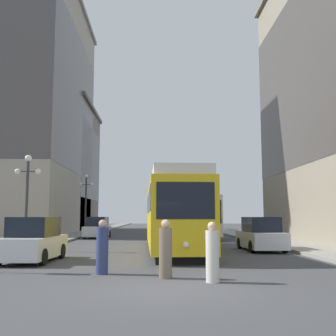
{
  "coord_description": "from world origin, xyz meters",
  "views": [
    {
      "loc": [
        -0.35,
        -10.53,
        1.83
      ],
      "look_at": [
        0.18,
        6.28,
        3.86
      ],
      "focal_mm": 43.27,
      "sensor_mm": 36.0,
      "label": 1
    }
  ],
  "objects_px": {
    "streetcar": "(173,212)",
    "parked_car_left_near": "(97,228)",
    "parked_car_right_far": "(261,235)",
    "pedestrian_on_sidewalk": "(102,249)",
    "lamp_post_left_near": "(27,186)",
    "pedestrian_crossing_near": "(166,251)",
    "transit_bus": "(197,215)",
    "pedestrian_crossing_far": "(212,254)",
    "lamp_post_left_far": "(86,195)",
    "parked_car_left_mid": "(33,241)"
  },
  "relations": [
    {
      "from": "parked_car_left_near",
      "to": "pedestrian_on_sidewalk",
      "type": "relative_size",
      "value": 2.57
    },
    {
      "from": "lamp_post_left_near",
      "to": "parked_car_left_near",
      "type": "bearing_deg",
      "value": 82.12
    },
    {
      "from": "streetcar",
      "to": "transit_bus",
      "type": "xyz_separation_m",
      "value": [
        2.81,
        13.94,
        -0.15
      ]
    },
    {
      "from": "streetcar",
      "to": "pedestrian_crossing_near",
      "type": "height_order",
      "value": "streetcar"
    },
    {
      "from": "parked_car_left_near",
      "to": "parked_car_left_mid",
      "type": "relative_size",
      "value": 1.04
    },
    {
      "from": "parked_car_right_far",
      "to": "pedestrian_crossing_near",
      "type": "relative_size",
      "value": 2.56
    },
    {
      "from": "streetcar",
      "to": "pedestrian_on_sidewalk",
      "type": "bearing_deg",
      "value": -108.5
    },
    {
      "from": "pedestrian_crossing_near",
      "to": "pedestrian_crossing_far",
      "type": "bearing_deg",
      "value": 101.71
    },
    {
      "from": "parked_car_left_mid",
      "to": "pedestrian_crossing_near",
      "type": "relative_size",
      "value": 2.46
    },
    {
      "from": "transit_bus",
      "to": "lamp_post_left_near",
      "type": "distance_m",
      "value": 17.65
    },
    {
      "from": "transit_bus",
      "to": "parked_car_left_mid",
      "type": "xyz_separation_m",
      "value": [
        -8.79,
        -18.91,
        -1.1
      ]
    },
    {
      "from": "pedestrian_on_sidewalk",
      "to": "pedestrian_crossing_near",
      "type": "bearing_deg",
      "value": 146.03
    },
    {
      "from": "parked_car_right_far",
      "to": "pedestrian_on_sidewalk",
      "type": "distance_m",
      "value": 11.52
    },
    {
      "from": "streetcar",
      "to": "parked_car_left_near",
      "type": "xyz_separation_m",
      "value": [
        -5.98,
        13.72,
        -1.26
      ]
    },
    {
      "from": "parked_car_left_near",
      "to": "parked_car_right_far",
      "type": "distance_m",
      "value": 17.44
    },
    {
      "from": "streetcar",
      "to": "pedestrian_on_sidewalk",
      "type": "distance_m",
      "value": 9.23
    },
    {
      "from": "parked_car_left_mid",
      "to": "parked_car_right_far",
      "type": "distance_m",
      "value": 11.89
    },
    {
      "from": "transit_bus",
      "to": "parked_car_left_mid",
      "type": "bearing_deg",
      "value": -114.26
    },
    {
      "from": "pedestrian_on_sidewalk",
      "to": "lamp_post_left_far",
      "type": "bearing_deg",
      "value": -88.49
    },
    {
      "from": "pedestrian_on_sidewalk",
      "to": "parked_car_left_near",
      "type": "bearing_deg",
      "value": -90.89
    },
    {
      "from": "lamp_post_left_far",
      "to": "pedestrian_on_sidewalk",
      "type": "bearing_deg",
      "value": -79.15
    },
    {
      "from": "parked_car_left_mid",
      "to": "parked_car_right_far",
      "type": "relative_size",
      "value": 0.96
    },
    {
      "from": "lamp_post_left_near",
      "to": "lamp_post_left_far",
      "type": "distance_m",
      "value": 18.6
    },
    {
      "from": "transit_bus",
      "to": "lamp_post_left_near",
      "type": "relative_size",
      "value": 2.58
    },
    {
      "from": "transit_bus",
      "to": "parked_car_left_near",
      "type": "distance_m",
      "value": 8.86
    },
    {
      "from": "streetcar",
      "to": "parked_car_right_far",
      "type": "distance_m",
      "value": 4.97
    },
    {
      "from": "pedestrian_crossing_far",
      "to": "pedestrian_on_sidewalk",
      "type": "distance_m",
      "value": 3.76
    },
    {
      "from": "parked_car_left_mid",
      "to": "pedestrian_on_sidewalk",
      "type": "height_order",
      "value": "parked_car_left_mid"
    },
    {
      "from": "parked_car_left_mid",
      "to": "lamp_post_left_near",
      "type": "xyz_separation_m",
      "value": [
        -1.9,
        4.96,
        2.65
      ]
    },
    {
      "from": "pedestrian_crossing_far",
      "to": "lamp_post_left_near",
      "type": "distance_m",
      "value": 13.8
    },
    {
      "from": "parked_car_left_near",
      "to": "pedestrian_on_sidewalk",
      "type": "xyz_separation_m",
      "value": [
        3.34,
        -22.47,
        -0.03
      ]
    },
    {
      "from": "transit_bus",
      "to": "pedestrian_crossing_near",
      "type": "relative_size",
      "value": 7.43
    },
    {
      "from": "transit_bus",
      "to": "pedestrian_on_sidewalk",
      "type": "relative_size",
      "value": 7.48
    },
    {
      "from": "pedestrian_crossing_near",
      "to": "lamp_post_left_far",
      "type": "height_order",
      "value": "lamp_post_left_far"
    },
    {
      "from": "parked_car_left_near",
      "to": "pedestrian_on_sidewalk",
      "type": "height_order",
      "value": "parked_car_left_near"
    },
    {
      "from": "lamp_post_left_near",
      "to": "lamp_post_left_far",
      "type": "height_order",
      "value": "lamp_post_left_far"
    },
    {
      "from": "lamp_post_left_far",
      "to": "transit_bus",
      "type": "bearing_deg",
      "value": -23.47
    },
    {
      "from": "lamp_post_left_near",
      "to": "parked_car_right_far",
      "type": "bearing_deg",
      "value": 0.2
    },
    {
      "from": "lamp_post_left_near",
      "to": "pedestrian_crossing_far",
      "type": "bearing_deg",
      "value": -50.71
    },
    {
      "from": "pedestrian_crossing_far",
      "to": "lamp_post_left_far",
      "type": "relative_size",
      "value": 0.29
    },
    {
      "from": "streetcar",
      "to": "transit_bus",
      "type": "bearing_deg",
      "value": 76.93
    },
    {
      "from": "streetcar",
      "to": "pedestrian_crossing_near",
      "type": "distance_m",
      "value": 9.78
    },
    {
      "from": "transit_bus",
      "to": "pedestrian_crossing_near",
      "type": "xyz_separation_m",
      "value": [
        -3.43,
        -23.62,
        -1.13
      ]
    },
    {
      "from": "pedestrian_on_sidewalk",
      "to": "lamp_post_left_far",
      "type": "relative_size",
      "value": 0.29
    },
    {
      "from": "parked_car_left_near",
      "to": "pedestrian_crossing_near",
      "type": "height_order",
      "value": "parked_car_left_near"
    },
    {
      "from": "parked_car_left_near",
      "to": "parked_car_left_mid",
      "type": "xyz_separation_m",
      "value": [
        0.0,
        -18.7,
        -0.0
      ]
    },
    {
      "from": "parked_car_left_near",
      "to": "parked_car_right_far",
      "type": "height_order",
      "value": "same"
    },
    {
      "from": "streetcar",
      "to": "lamp_post_left_far",
      "type": "distance_m",
      "value": 20.27
    },
    {
      "from": "parked_car_right_far",
      "to": "pedestrian_crossing_near",
      "type": "bearing_deg",
      "value": 60.13
    },
    {
      "from": "pedestrian_crossing_far",
      "to": "lamp_post_left_near",
      "type": "bearing_deg",
      "value": 162.35
    }
  ]
}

